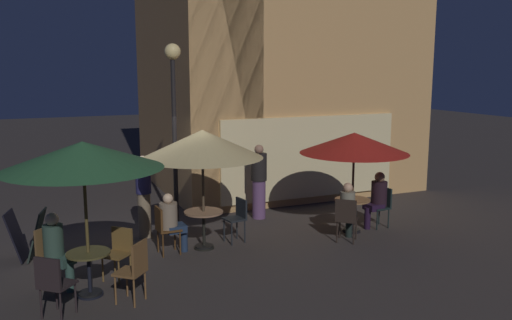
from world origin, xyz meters
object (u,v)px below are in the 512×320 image
patio_umbrella_0 (202,144)px  cafe_chair_3 (382,203)px  patron_seated_2 (377,196)px  patron_standing_4 (144,196)px  cafe_table_0 (204,221)px  cafe_chair_7 (135,266)px  street_lamp_near_corner (174,98)px  cafe_chair_6 (53,281)px  cafe_chair_0 (238,215)px  patron_seated_1 (348,208)px  cafe_chair_2 (346,216)px  patron_seated_0 (171,219)px  cafe_table_2 (89,265)px  menu_sandwich_board (27,235)px  patio_umbrella_1 (354,143)px  cafe_chair_5 (50,252)px  cafe_chair_1 (164,226)px  patron_standing_5 (259,182)px  patron_seated_3 (56,247)px  cafe_table_1 (352,208)px  patio_umbrella_2 (83,156)px  cafe_chair_4 (119,249)px

patio_umbrella_0 → cafe_chair_3: bearing=-2.6°
patron_seated_2 → patron_standing_4: size_ratio=0.72×
cafe_table_0 → cafe_chair_7: cafe_chair_7 is taller
street_lamp_near_corner → cafe_chair_6: (-2.74, -3.51, -2.33)m
cafe_chair_0 → patron_seated_1: patron_seated_1 is taller
cafe_chair_2 → cafe_chair_3: size_ratio=1.03×
cafe_chair_3 → patron_seated_0: (-4.76, 0.16, 0.14)m
street_lamp_near_corner → cafe_table_2: (-2.18, -2.88, -2.40)m
menu_sandwich_board → patio_umbrella_1: (6.50, -0.92, 1.47)m
cafe_chair_5 → cafe_table_0: bearing=63.4°
cafe_chair_3 → cafe_chair_7: 6.10m
cafe_chair_1 → patron_standing_5: (2.67, 1.58, 0.31)m
menu_sandwich_board → patron_seated_3: size_ratio=0.73×
cafe_chair_5 → patron_seated_0: 2.36m
cafe_chair_5 → patron_seated_1: patron_seated_1 is taller
patio_umbrella_1 → cafe_chair_1: bearing=177.2°
patron_standing_4 → patron_seated_2: bearing=-9.7°
cafe_chair_3 → patron_seated_3: patron_seated_3 is taller
cafe_chair_5 → cafe_table_2: bearing=-0.0°
cafe_table_2 → patron_seated_1: bearing=7.7°
patron_seated_1 → patron_standing_5: (-1.00, 2.26, 0.20)m
menu_sandwich_board → cafe_table_0: size_ratio=1.20×
menu_sandwich_board → patron_seated_1: patron_seated_1 is taller
cafe_table_1 → patron_standing_5: size_ratio=0.44×
cafe_table_1 → cafe_chair_3: bearing=3.3°
patron_standing_4 → cafe_table_2: bearing=-112.5°
patio_umbrella_1 → cafe_chair_6: size_ratio=2.47×
patio_umbrella_2 → cafe_chair_0: bearing=26.5°
menu_sandwich_board → patio_umbrella_1: 6.72m
patio_umbrella_0 → patron_standing_5: bearing=39.6°
cafe_table_1 → cafe_chair_4: size_ratio=0.89×
cafe_table_2 → patron_seated_3: patron_seated_3 is taller
cafe_chair_6 → patron_seated_1: 5.91m
menu_sandwich_board → patron_standing_4: patron_standing_4 is taller
patron_seated_1 → patron_standing_4: 4.24m
patron_standing_5 → cafe_table_1: bearing=9.1°
cafe_table_1 → cafe_table_2: cafe_table_1 is taller
patio_umbrella_0 → cafe_chair_7: patio_umbrella_0 is taller
cafe_chair_5 → patron_standing_4: (1.95, 2.02, 0.29)m
street_lamp_near_corner → patio_umbrella_2: street_lamp_near_corner is taller
menu_sandwich_board → cafe_chair_4: size_ratio=1.07×
cafe_chair_5 → patio_umbrella_0: bearing=63.4°
cafe_chair_0 → patron_seated_3: (-3.54, -1.08, 0.16)m
cafe_table_1 → menu_sandwich_board: bearing=171.9°
patio_umbrella_1 → cafe_chair_0: 2.91m
cafe_chair_4 → cafe_chair_5: size_ratio=0.86×
street_lamp_near_corner → cafe_chair_0: street_lamp_near_corner is taller
patron_seated_0 → patio_umbrella_0: bearing=-0.0°
patio_umbrella_0 → patio_umbrella_2: size_ratio=0.97×
cafe_chair_3 → patron_standing_4: (-5.02, 1.37, 0.35)m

